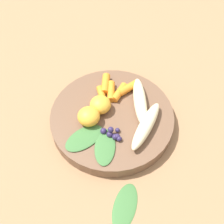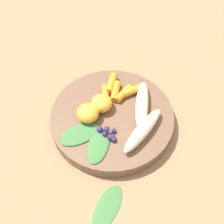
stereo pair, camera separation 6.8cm
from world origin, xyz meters
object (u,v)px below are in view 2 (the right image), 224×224
Objects in this scene: bowl at (112,119)px; banana_peeled_left at (142,104)px; orange_segment_near at (88,113)px; kale_leaf_stray at (108,207)px; banana_peeled_right at (142,131)px.

bowl is 0.08m from banana_peeled_left.
orange_segment_near is 0.21m from kale_leaf_stray.
kale_leaf_stray is (-0.13, -0.16, -0.05)m from orange_segment_near.
bowl reaches higher than kale_leaf_stray.
banana_peeled_right is 0.17m from kale_leaf_stray.
kale_leaf_stray is at bearing -128.55° from orange_segment_near.
banana_peeled_right is at bearing -72.90° from orange_segment_near.
orange_segment_near reaches higher than banana_peeled_left.
banana_peeled_right is (-0.06, -0.04, 0.00)m from banana_peeled_left.
bowl is 0.07m from orange_segment_near.
kale_leaf_stray is at bearing 167.84° from banana_peeled_left.
kale_leaf_stray is at bearing -169.24° from banana_peeled_right.
kale_leaf_stray is (-0.22, -0.08, -0.04)m from banana_peeled_left.
banana_peeled_left is (0.06, -0.04, 0.03)m from bowl.
banana_peeled_left is at bearing 32.84° from banana_peeled_right.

